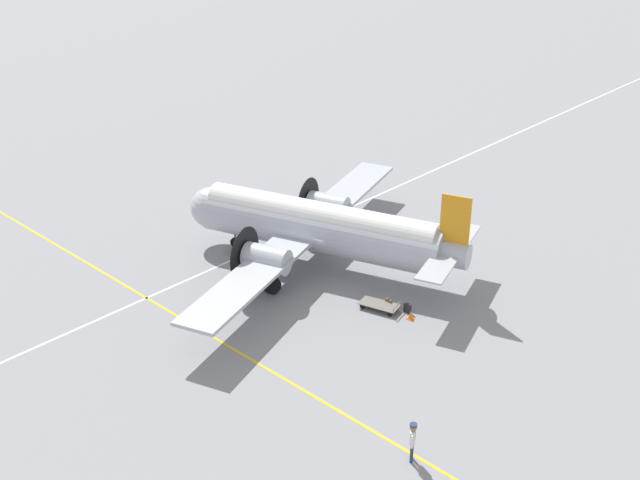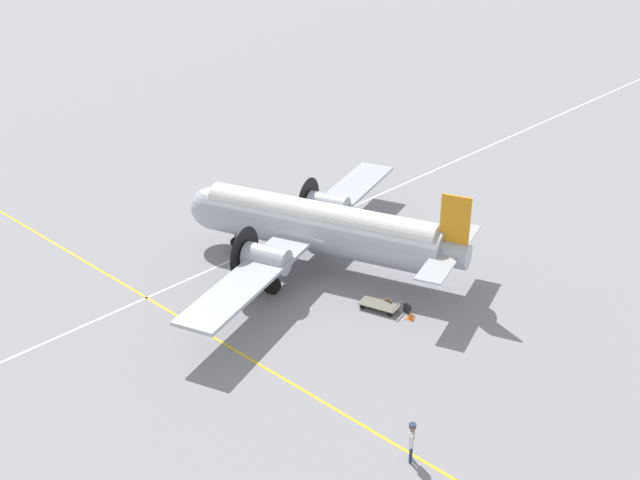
{
  "view_description": "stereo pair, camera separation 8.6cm",
  "coord_description": "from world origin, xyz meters",
  "px_view_note": "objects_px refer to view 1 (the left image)",
  "views": [
    {
      "loc": [
        -29.09,
        30.76,
        22.62
      ],
      "look_at": [
        0.0,
        0.0,
        1.76
      ],
      "focal_mm": 45.0,
      "sensor_mm": 36.0,
      "label": 1
    },
    {
      "loc": [
        -29.15,
        30.7,
        22.62
      ],
      "look_at": [
        0.0,
        0.0,
        1.76
      ],
      "focal_mm": 45.0,
      "sensor_mm": 36.0,
      "label": 2
    }
  ],
  "objects_px": {
    "traffic_cone": "(411,315)",
    "airliner_main": "(313,226)",
    "crew_foreground": "(413,438)",
    "suitcase_near_door": "(388,303)",
    "suitcase_upright_spare": "(407,308)",
    "baggage_cart": "(380,305)"
  },
  "relations": [
    {
      "from": "traffic_cone",
      "to": "airliner_main",
      "type": "bearing_deg",
      "value": -6.12
    },
    {
      "from": "crew_foreground",
      "to": "suitcase_near_door",
      "type": "height_order",
      "value": "crew_foreground"
    },
    {
      "from": "crew_foreground",
      "to": "suitcase_upright_spare",
      "type": "distance_m",
      "value": 11.68
    },
    {
      "from": "suitcase_upright_spare",
      "to": "traffic_cone",
      "type": "distance_m",
      "value": 0.68
    },
    {
      "from": "suitcase_near_door",
      "to": "traffic_cone",
      "type": "bearing_deg",
      "value": 173.73
    },
    {
      "from": "baggage_cart",
      "to": "traffic_cone",
      "type": "bearing_deg",
      "value": 176.46
    },
    {
      "from": "suitcase_near_door",
      "to": "suitcase_upright_spare",
      "type": "distance_m",
      "value": 1.16
    },
    {
      "from": "suitcase_upright_spare",
      "to": "traffic_cone",
      "type": "xyz_separation_m",
      "value": [
        -0.54,
        0.41,
        -0.05
      ]
    },
    {
      "from": "airliner_main",
      "to": "suitcase_near_door",
      "type": "height_order",
      "value": "airliner_main"
    },
    {
      "from": "airliner_main",
      "to": "traffic_cone",
      "type": "xyz_separation_m",
      "value": [
        -8.02,
        0.86,
        -2.38
      ]
    },
    {
      "from": "crew_foreground",
      "to": "baggage_cart",
      "type": "distance_m",
      "value": 11.98
    },
    {
      "from": "baggage_cart",
      "to": "traffic_cone",
      "type": "height_order",
      "value": "baggage_cart"
    },
    {
      "from": "airliner_main",
      "to": "baggage_cart",
      "type": "distance_m",
      "value": 6.71
    },
    {
      "from": "suitcase_near_door",
      "to": "suitcase_upright_spare",
      "type": "xyz_separation_m",
      "value": [
        -1.13,
        -0.23,
        0.05
      ]
    },
    {
      "from": "traffic_cone",
      "to": "baggage_cart",
      "type": "bearing_deg",
      "value": 11.06
    },
    {
      "from": "baggage_cart",
      "to": "traffic_cone",
      "type": "distance_m",
      "value": 1.87
    },
    {
      "from": "suitcase_near_door",
      "to": "baggage_cart",
      "type": "height_order",
      "value": "baggage_cart"
    },
    {
      "from": "crew_foreground",
      "to": "traffic_cone",
      "type": "relative_size",
      "value": 3.82
    },
    {
      "from": "airliner_main",
      "to": "crew_foreground",
      "type": "relative_size",
      "value": 12.55
    },
    {
      "from": "crew_foreground",
      "to": "suitcase_upright_spare",
      "type": "xyz_separation_m",
      "value": [
        7.27,
        -9.1,
        -0.89
      ]
    },
    {
      "from": "crew_foreground",
      "to": "traffic_cone",
      "type": "height_order",
      "value": "crew_foreground"
    },
    {
      "from": "airliner_main",
      "to": "crew_foreground",
      "type": "height_order",
      "value": "airliner_main"
    }
  ]
}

